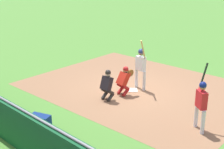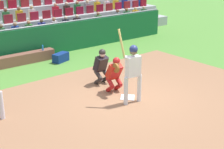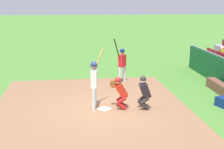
% 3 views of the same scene
% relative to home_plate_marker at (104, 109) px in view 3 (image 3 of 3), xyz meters
% --- Properties ---
extents(ground_plane, '(160.00, 160.00, 0.00)m').
position_rel_home_plate_marker_xyz_m(ground_plane, '(0.00, 0.00, -0.02)').
color(ground_plane, '#508B35').
extents(infield_dirt_patch, '(9.95, 7.82, 0.01)m').
position_rel_home_plate_marker_xyz_m(infield_dirt_patch, '(0.00, 0.50, -0.01)').
color(infield_dirt_patch, '#966949').
rests_on(infield_dirt_patch, ground_plane).
extents(home_plate_marker, '(0.62, 0.62, 0.02)m').
position_rel_home_plate_marker_xyz_m(home_plate_marker, '(0.00, 0.00, 0.00)').
color(home_plate_marker, white).
rests_on(home_plate_marker, infield_dirt_patch).
extents(batter_at_plate, '(0.63, 0.53, 2.31)m').
position_rel_home_plate_marker_xyz_m(batter_at_plate, '(0.14, 0.37, 1.14)').
color(batter_at_plate, silver).
rests_on(batter_at_plate, ground_plane).
extents(catcher_crouching, '(0.50, 0.71, 1.26)m').
position_rel_home_plate_marker_xyz_m(catcher_crouching, '(0.05, -0.61, 0.69)').
color(catcher_crouching, '#AF1C1C').
rests_on(catcher_crouching, ground_plane).
extents(home_plate_umpire, '(0.48, 0.48, 1.30)m').
position_rel_home_plate_marker_xyz_m(home_plate_umpire, '(-0.07, -1.50, 0.69)').
color(home_plate_umpire, '#2C2623').
rests_on(home_plate_umpire, ground_plane).
extents(dugout_bench, '(3.10, 0.40, 0.44)m').
position_rel_home_plate_marker_xyz_m(dugout_bench, '(1.32, -5.36, 0.20)').
color(dugout_bench, brown).
rests_on(dugout_bench, ground_plane).
extents(equipment_duffel_bag, '(0.79, 0.59, 0.37)m').
position_rel_home_plate_marker_xyz_m(equipment_duffel_bag, '(-0.23, -4.66, 0.17)').
color(equipment_duffel_bag, navy).
rests_on(equipment_duffel_bag, ground_plane).
extents(on_deck_batter, '(0.59, 0.70, 2.25)m').
position_rel_home_plate_marker_xyz_m(on_deck_batter, '(3.91, -1.18, 1.06)').
color(on_deck_batter, silver).
rests_on(on_deck_batter, ground_plane).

